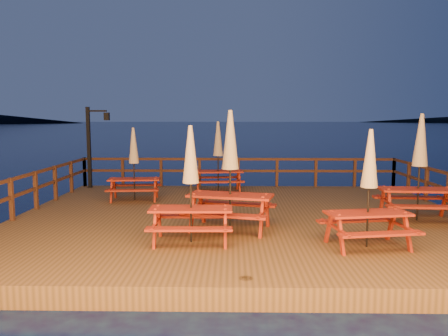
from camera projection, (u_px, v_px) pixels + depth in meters
The scene contains 11 objects.
ground at pixel (241, 230), 11.79m from camera, with size 500.00×500.00×0.00m, color #050532.
deck at pixel (241, 223), 11.76m from camera, with size 12.00×10.00×0.40m, color #4E3619.
deck_piles at pixel (240, 241), 11.82m from camera, with size 11.44×9.44×1.40m.
railing at pixel (240, 178), 13.41m from camera, with size 11.80×9.75×1.10m.
lamp_post at pixel (93, 140), 16.15m from camera, with size 0.85×0.18×3.00m.
picnic_table_0 at pixel (230, 168), 10.10m from camera, with size 2.28×2.03×2.79m.
picnic_table_1 at pixel (218, 155), 15.32m from camera, with size 1.86×1.58×2.48m.
picnic_table_2 at pixel (191, 182), 9.08m from camera, with size 1.75×1.45×2.47m.
picnic_table_3 at pixel (369, 187), 8.76m from camera, with size 1.88×1.64×2.40m.
picnic_table_4 at pixel (134, 163), 13.77m from camera, with size 1.72×1.46×2.30m.
picnic_table_5 at pixel (420, 165), 11.04m from camera, with size 2.00×1.69×2.72m.
Camera 1 is at (-0.23, -11.51, 3.04)m, focal length 35.00 mm.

